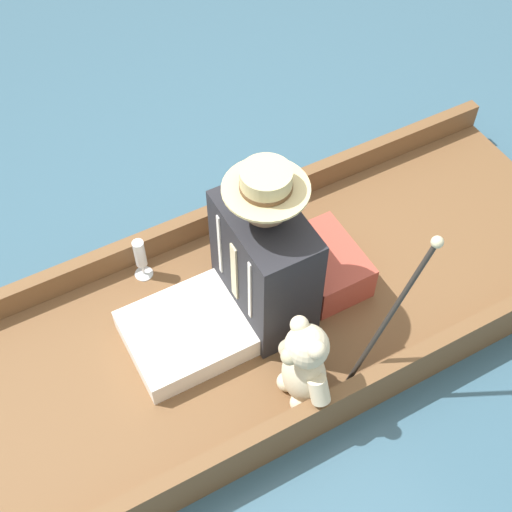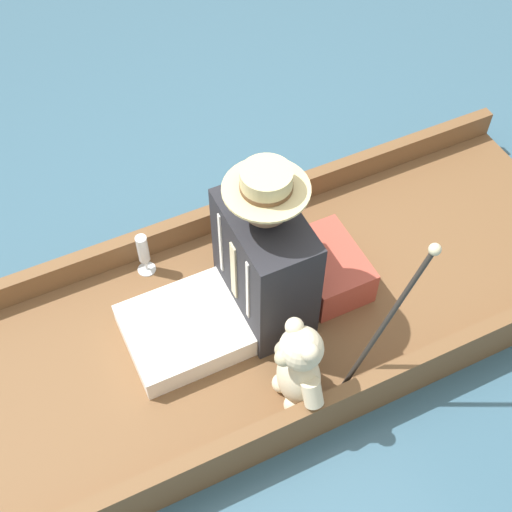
{
  "view_description": "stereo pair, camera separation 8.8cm",
  "coord_description": "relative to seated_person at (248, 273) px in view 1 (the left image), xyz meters",
  "views": [
    {
      "loc": [
        -1.46,
        0.78,
        2.68
      ],
      "look_at": [
        0.03,
        -0.03,
        0.49
      ],
      "focal_mm": 50.0,
      "sensor_mm": 36.0,
      "label": 1
    },
    {
      "loc": [
        -1.51,
        0.71,
        2.68
      ],
      "look_at": [
        0.03,
        -0.03,
        0.49
      ],
      "focal_mm": 50.0,
      "sensor_mm": 36.0,
      "label": 2
    }
  ],
  "objects": [
    {
      "name": "teddy_bear",
      "position": [
        -0.43,
        -0.0,
        -0.08
      ],
      "size": [
        0.32,
        0.19,
        0.45
      ],
      "color": "beige",
      "rests_on": "punt_boat"
    },
    {
      "name": "ground_plane",
      "position": [
        -0.03,
        -0.01,
        -0.4
      ],
      "size": [
        16.0,
        16.0,
        0.0
      ],
      "primitive_type": "plane",
      "color": "#385B70"
    },
    {
      "name": "seated_person",
      "position": [
        0.0,
        0.0,
        0.0
      ],
      "size": [
        0.46,
        0.76,
        0.82
      ],
      "rotation": [
        0.0,
        0.0,
        0.14
      ],
      "color": "white",
      "rests_on": "punt_boat"
    },
    {
      "name": "walking_cane",
      "position": [
        -0.49,
        -0.35,
        0.16
      ],
      "size": [
        0.04,
        0.3,
        0.77
      ],
      "color": "#2D2823",
      "rests_on": "punt_boat"
    },
    {
      "name": "wine_glass",
      "position": [
        0.4,
        0.31,
        -0.15
      ],
      "size": [
        0.08,
        0.08,
        0.22
      ],
      "color": "silver",
      "rests_on": "punt_boat"
    },
    {
      "name": "seat_cushion",
      "position": [
        0.01,
        -0.39,
        -0.2
      ],
      "size": [
        0.39,
        0.27,
        0.18
      ],
      "color": "#B24738",
      "rests_on": "punt_boat"
    },
    {
      "name": "punt_boat",
      "position": [
        -0.03,
        -0.01,
        -0.33
      ],
      "size": [
        1.12,
        3.21,
        0.25
      ],
      "color": "brown",
      "rests_on": "ground_plane"
    }
  ]
}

